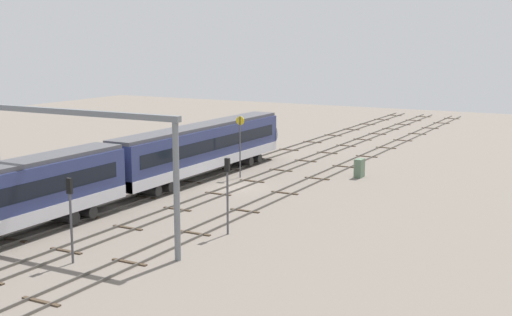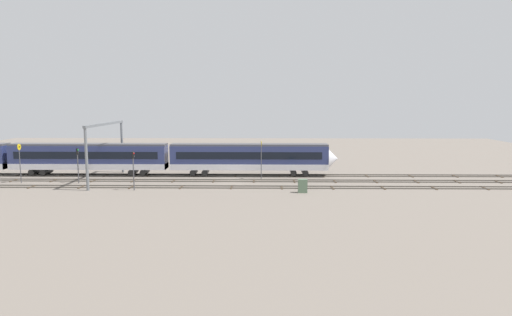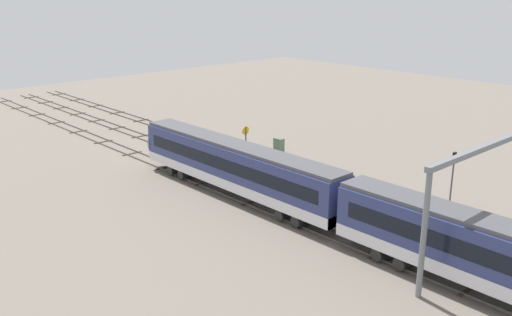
# 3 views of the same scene
# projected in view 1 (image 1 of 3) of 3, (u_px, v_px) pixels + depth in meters

# --- Properties ---
(ground_plane) EXTENTS (143.81, 143.81, 0.00)m
(ground_plane) POSITION_uv_depth(u_px,v_px,m) (236.00, 188.00, 58.66)
(ground_plane) COLOR slate
(track_near_foreground) EXTENTS (127.81, 2.40, 0.16)m
(track_near_foreground) POSITION_uv_depth(u_px,v_px,m) (285.00, 193.00, 56.45)
(track_near_foreground) COLOR #59544C
(track_near_foreground) RESTS_ON ground
(track_second_near) EXTENTS (127.81, 2.40, 0.16)m
(track_second_near) POSITION_uv_depth(u_px,v_px,m) (236.00, 187.00, 58.65)
(track_second_near) COLOR #59544C
(track_second_near) RESTS_ON ground
(track_with_train) EXTENTS (127.81, 2.40, 0.16)m
(track_with_train) POSITION_uv_depth(u_px,v_px,m) (190.00, 181.00, 60.85)
(track_with_train) COLOR #59544C
(track_with_train) RESTS_ON ground
(overhead_gantry) EXTENTS (0.40, 15.08, 8.38)m
(overhead_gantry) POSITION_uv_depth(u_px,v_px,m) (79.00, 146.00, 41.79)
(overhead_gantry) COLOR slate
(overhead_gantry) RESTS_ON ground
(speed_sign_mid_trackside) EXTENTS (0.14, 0.81, 5.66)m
(speed_sign_mid_trackside) POSITION_uv_depth(u_px,v_px,m) (240.00, 140.00, 62.34)
(speed_sign_mid_trackside) COLOR #4C4C51
(speed_sign_mid_trackside) RESTS_ON ground
(signal_light_trackside_approach) EXTENTS (0.31, 0.32, 5.06)m
(signal_light_trackside_approach) POSITION_uv_depth(u_px,v_px,m) (228.00, 185.00, 44.15)
(signal_light_trackside_approach) COLOR #4C4C51
(signal_light_trackside_approach) RESTS_ON ground
(signal_light_trackside_departure) EXTENTS (0.31, 0.32, 4.95)m
(signal_light_trackside_departure) POSITION_uv_depth(u_px,v_px,m) (71.00, 208.00, 38.41)
(signal_light_trackside_departure) COLOR #4C4C51
(signal_light_trackside_departure) RESTS_ON ground
(relay_cabinet) EXTENTS (1.17, 0.68, 1.72)m
(relay_cabinet) POSITION_uv_depth(u_px,v_px,m) (359.00, 168.00, 62.84)
(relay_cabinet) COLOR #597259
(relay_cabinet) RESTS_ON ground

